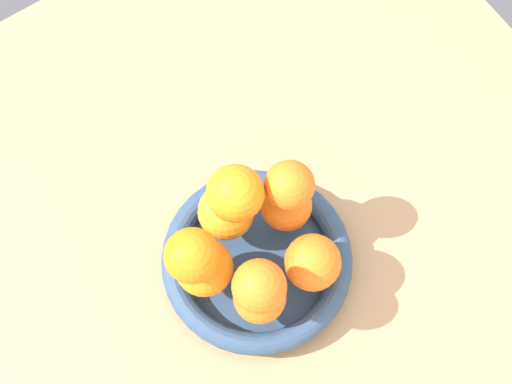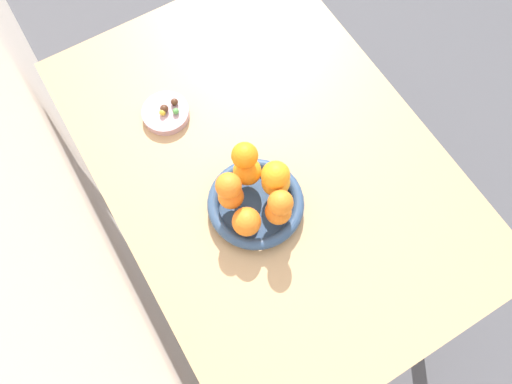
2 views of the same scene
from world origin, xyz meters
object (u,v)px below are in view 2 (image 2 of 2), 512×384
orange_5 (228,186)px  candy_ball_3 (176,111)px  orange_2 (231,196)px  dining_table (268,175)px  orange_1 (247,171)px  candy_ball_2 (163,112)px  candy_ball_0 (164,109)px  orange_7 (276,175)px  orange_8 (280,203)px  orange_6 (245,156)px  fruit_bowl (256,204)px  candy_dish (166,113)px  orange_4 (278,211)px  orange_0 (276,182)px  orange_3 (247,222)px  candy_ball_1 (174,102)px

orange_5 → candy_ball_3: (0.27, -0.00, -0.10)m
orange_2 → dining_table: bearing=-65.7°
orange_1 → candy_ball_2: orange_1 is taller
candy_ball_0 → candy_ball_2: size_ratio=1.26×
orange_7 → orange_8: 0.06m
orange_6 → candy_ball_3: orange_6 is taller
fruit_bowl → candy_dish: (0.32, 0.07, -0.01)m
orange_2 → candy_ball_0: size_ratio=2.86×
orange_4 → orange_8: size_ratio=1.07×
fruit_bowl → orange_8: size_ratio=4.03×
fruit_bowl → orange_4: 0.08m
orange_0 → orange_1: size_ratio=1.00×
orange_6 → candy_ball_2: 0.28m
candy_dish → orange_4: size_ratio=1.98×
fruit_bowl → orange_0: orange_0 is taller
orange_3 → candy_ball_0: size_ratio=3.13×
candy_dish → orange_1: orange_1 is taller
orange_8 → candy_ball_3: (0.36, 0.07, -0.10)m
orange_0 → orange_1: same height
orange_2 → orange_3: orange_3 is taller
dining_table → fruit_bowl: size_ratio=5.02×
dining_table → candy_ball_0: (0.23, 0.15, 0.12)m
orange_2 → orange_5: 0.06m
fruit_bowl → orange_3: orange_3 is taller
fruit_bowl → orange_1: size_ratio=3.43×
candy_ball_0 → orange_5: bearing=-176.5°
fruit_bowl → candy_dish: 0.33m
candy_ball_1 → orange_7: bearing=-166.2°
candy_ball_1 → orange_8: bearing=-171.2°
orange_4 → orange_7: bearing=-23.3°
fruit_bowl → orange_1: (0.06, -0.01, 0.05)m
orange_1 → candy_ball_1: orange_1 is taller
orange_1 → orange_2: 0.07m
candy_ball_0 → orange_4: bearing=-166.7°
orange_2 → orange_7: size_ratio=0.94×
dining_table → orange_1: size_ratio=17.20×
orange_0 → orange_2: size_ratio=1.11×
orange_1 → orange_6: (0.01, -0.00, 0.06)m
orange_0 → orange_5: 0.12m
dining_table → fruit_bowl: bearing=135.0°
candy_ball_0 → candy_ball_3: (-0.02, -0.02, -0.00)m
dining_table → orange_1: orange_1 is taller
dining_table → orange_0: size_ratio=17.24×
candy_ball_1 → orange_5: bearing=177.6°
candy_dish → orange_8: orange_8 is taller
candy_dish → orange_2: 0.30m
orange_0 → orange_7: size_ratio=1.04×
orange_2 → candy_ball_3: size_ratio=3.73×
candy_ball_3 → orange_0: bearing=-161.7°
orange_3 → candy_ball_3: bearing=-0.4°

